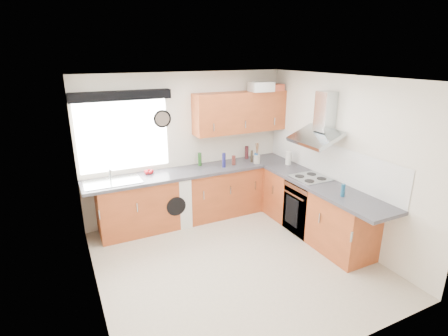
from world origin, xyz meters
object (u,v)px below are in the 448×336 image
upper_cabinets (240,112)px  washing_machine (170,200)px  oven (308,206)px  extractor_hood (320,124)px

upper_cabinets → washing_machine: size_ratio=1.93×
oven → washing_machine: washing_machine is taller
oven → upper_cabinets: 1.99m
oven → upper_cabinets: size_ratio=0.50×
oven → washing_machine: size_ratio=0.97×
extractor_hood → upper_cabinets: size_ratio=0.46×
extractor_hood → upper_cabinets: (-0.65, 1.33, 0.03)m
washing_machine → oven: bearing=-25.5°
upper_cabinets → washing_machine: bearing=-175.6°
oven → washing_machine: (-1.93, 1.22, 0.02)m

